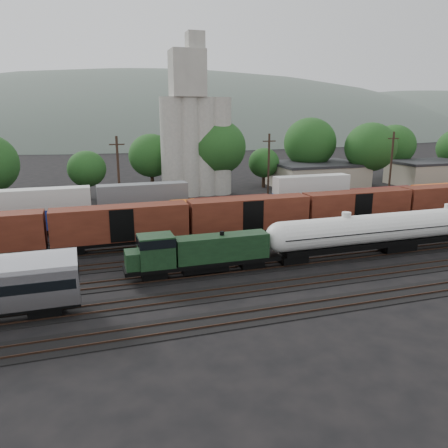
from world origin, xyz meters
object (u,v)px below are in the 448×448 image
object	(u,v)px
green_locomotive	(195,252)
tank_car_a	(345,233)
grain_silo	(195,135)
orange_locomotive	(214,214)

from	to	relation	value
green_locomotive	tank_car_a	size ratio (longest dim) A/B	0.84
green_locomotive	tank_car_a	bearing A→B (deg)	0.00
tank_car_a	grain_silo	world-z (taller)	grain_silo
green_locomotive	tank_car_a	xyz separation A→B (m)	(16.48, 0.00, 0.50)
green_locomotive	grain_silo	world-z (taller)	grain_silo
green_locomotive	grain_silo	bearing A→B (deg)	75.55
tank_car_a	grain_silo	xyz separation A→B (m)	(-5.91, 41.00, 8.42)
green_locomotive	tank_car_a	world-z (taller)	tank_car_a
green_locomotive	grain_silo	distance (m)	43.27
green_locomotive	orange_locomotive	size ratio (longest dim) A/B	0.95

